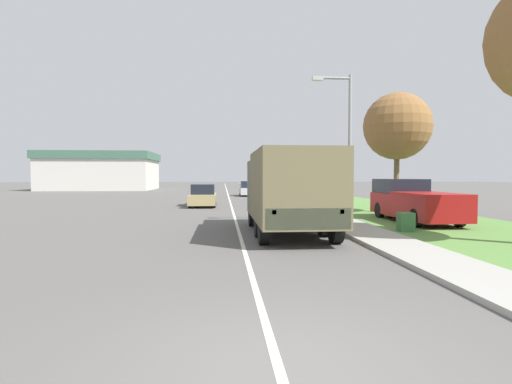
% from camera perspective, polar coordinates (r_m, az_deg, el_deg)
% --- Properties ---
extents(ground_plane, '(180.00, 180.00, 0.00)m').
position_cam_1_polar(ground_plane, '(44.26, -4.02, -0.37)').
color(ground_plane, '#565451').
extents(lane_centre_stripe, '(0.12, 120.00, 0.00)m').
position_cam_1_polar(lane_centre_stripe, '(44.26, -4.02, -0.36)').
color(lane_centre_stripe, silver).
rests_on(lane_centre_stripe, ground).
extents(sidewalk_right, '(1.80, 120.00, 0.12)m').
position_cam_1_polar(sidewalk_right, '(44.54, 1.77, -0.27)').
color(sidewalk_right, '#9E9B93').
rests_on(sidewalk_right, ground).
extents(grass_strip_right, '(7.00, 120.00, 0.02)m').
position_cam_1_polar(grass_strip_right, '(45.26, 7.32, -0.31)').
color(grass_strip_right, '#56843D').
rests_on(grass_strip_right, ground).
extents(military_truck, '(2.54, 6.77, 2.93)m').
position_cam_1_polar(military_truck, '(14.30, 4.70, 0.56)').
color(military_truck, '#474C38').
rests_on(military_truck, ground).
extents(car_nearest_ahead, '(1.76, 4.77, 1.51)m').
position_cam_1_polar(car_nearest_ahead, '(27.75, -7.57, -0.59)').
color(car_nearest_ahead, tan).
rests_on(car_nearest_ahead, ground).
extents(car_second_ahead, '(1.72, 4.15, 1.52)m').
position_cam_1_polar(car_second_ahead, '(41.28, -1.12, 0.39)').
color(car_second_ahead, '#B7BABF').
rests_on(car_second_ahead, ground).
extents(pickup_truck, '(2.07, 5.66, 1.91)m').
position_cam_1_polar(pickup_truck, '(19.56, 21.54, -1.24)').
color(pickup_truck, maroon).
rests_on(pickup_truck, grass_strip_right).
extents(lamp_post, '(1.69, 0.24, 6.20)m').
position_cam_1_polar(lamp_post, '(17.34, 12.53, 8.15)').
color(lamp_post, gray).
rests_on(lamp_post, sidewalk_right).
extents(tree_mid_right, '(3.73, 3.73, 6.69)m').
position_cam_1_polar(tree_mid_right, '(23.84, 19.53, 8.81)').
color(tree_mid_right, brown).
rests_on(tree_mid_right, grass_strip_right).
extents(utility_box, '(0.55, 0.45, 0.70)m').
position_cam_1_polar(utility_box, '(15.91, 20.59, -4.03)').
color(utility_box, '#3D7042').
rests_on(utility_box, grass_strip_right).
extents(building_distant, '(15.65, 11.82, 5.50)m').
position_cam_1_polar(building_distant, '(63.78, -21.21, 2.82)').
color(building_distant, beige).
rests_on(building_distant, ground).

